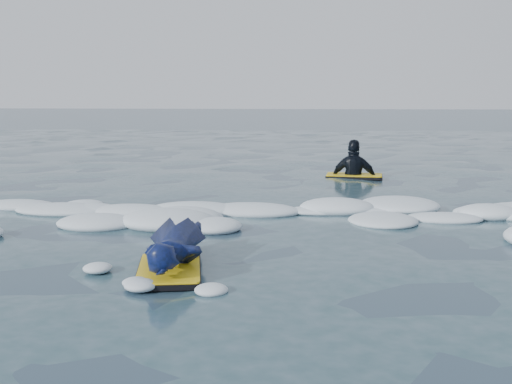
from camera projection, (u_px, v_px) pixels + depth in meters
The scene contains 4 objects.
ground at pixel (162, 239), 7.21m from camera, with size 120.00×120.00×0.00m, color #162C35.
foam_band at pixel (180, 221), 8.23m from camera, with size 12.00×3.10×0.30m, color white, non-canonical shape.
prone_woman_unit at pixel (174, 247), 5.95m from camera, with size 0.75×1.60×0.40m.
waiting_rider_unit at pixel (354, 181), 12.31m from camera, with size 1.12×0.68×1.60m.
Camera 1 is at (1.68, -6.92, 1.62)m, focal length 45.00 mm.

